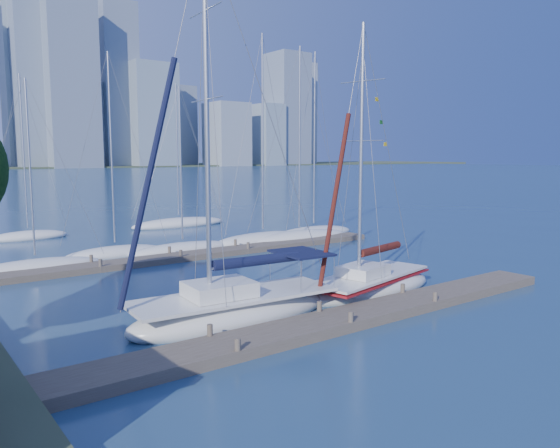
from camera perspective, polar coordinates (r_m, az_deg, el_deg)
ground at (r=21.67m, az=5.71°, el=-10.60°), size 700.00×700.00×0.00m
near_dock at (r=21.61m, az=5.71°, el=-10.09°), size 26.00×2.00×0.40m
far_dock at (r=35.62m, az=-9.46°, el=-3.30°), size 30.00×1.80×0.36m
sailboat_navy at (r=22.03m, az=-4.84°, el=-7.09°), size 9.31×3.62×15.54m
sailboat_maroon at (r=26.61m, az=9.32°, el=-4.97°), size 8.30×4.23×12.99m
bg_boat_0 at (r=34.32m, az=-24.17°, el=-4.15°), size 7.75×4.68×11.16m
bg_boat_1 at (r=37.35m, az=-16.84°, el=-2.90°), size 7.00×4.45×13.41m
bg_boat_2 at (r=37.96m, az=-10.12°, el=-2.59°), size 7.96×3.10×11.47m
bg_boat_3 at (r=41.24m, az=-1.79°, el=-1.61°), size 8.88×4.83×15.75m
bg_boat_4 at (r=42.43m, az=2.02°, el=-1.38°), size 9.50×2.88×15.09m
bg_boat_5 at (r=44.88m, az=3.54°, el=-0.90°), size 8.21×4.65×15.13m
bg_boat_6 at (r=47.57m, az=-24.80°, el=-1.14°), size 6.01×2.16×13.15m
bg_boat_7 at (r=51.86m, az=-10.51°, el=0.05°), size 9.36×2.68×13.48m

